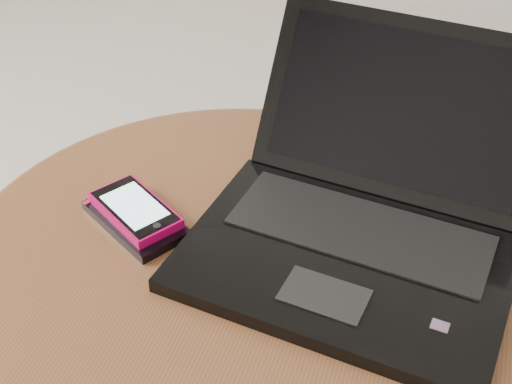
% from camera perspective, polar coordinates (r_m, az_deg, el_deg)
% --- Properties ---
extents(table, '(0.63, 0.63, 0.50)m').
position_cam_1_polar(table, '(0.86, -1.80, -10.12)').
color(table, '#4C2715').
rests_on(table, ground).
extents(laptop, '(0.38, 0.38, 0.20)m').
position_cam_1_polar(laptop, '(0.78, 8.50, -1.86)').
color(laptop, black).
rests_on(laptop, table).
extents(phone_black, '(0.14, 0.12, 0.01)m').
position_cam_1_polar(phone_black, '(0.82, -9.63, -2.17)').
color(phone_black, black).
rests_on(phone_black, table).
extents(phone_pink, '(0.13, 0.11, 0.01)m').
position_cam_1_polar(phone_pink, '(0.82, -9.66, -1.40)').
color(phone_pink, '#D20558').
rests_on(phone_pink, phone_black).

